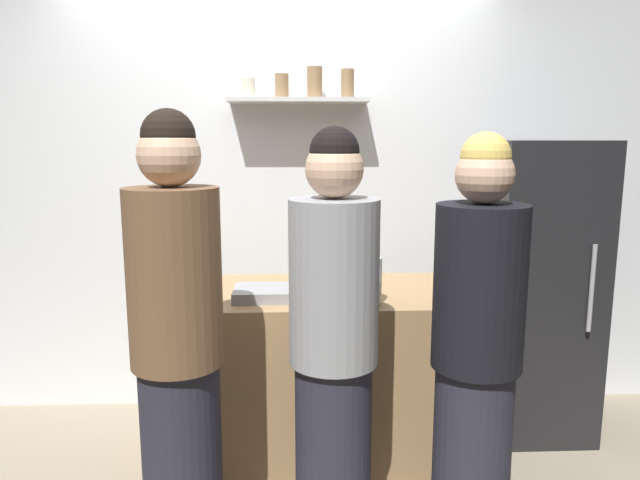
% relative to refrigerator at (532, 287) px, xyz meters
% --- Properties ---
extents(back_wall_assembly, '(4.80, 0.32, 2.60)m').
position_rel_refrigerator_xyz_m(back_wall_assembly, '(-1.43, 0.40, 0.49)').
color(back_wall_assembly, white).
rests_on(back_wall_assembly, ground).
extents(refrigerator, '(0.57, 0.68, 1.63)m').
position_rel_refrigerator_xyz_m(refrigerator, '(0.00, 0.00, 0.00)').
color(refrigerator, black).
rests_on(refrigerator, ground).
extents(counter, '(1.53, 0.72, 0.91)m').
position_rel_refrigerator_xyz_m(counter, '(-1.22, -0.36, -0.36)').
color(counter, '#9E7A51').
rests_on(counter, ground).
extents(baking_pan, '(0.34, 0.24, 0.05)m').
position_rel_refrigerator_xyz_m(baking_pan, '(-1.45, -0.49, 0.12)').
color(baking_pan, gray).
rests_on(baking_pan, counter).
extents(utensil_holder, '(0.09, 0.09, 0.21)m').
position_rel_refrigerator_xyz_m(utensil_holder, '(-1.26, -0.07, 0.16)').
color(utensil_holder, '#B2B2B7').
rests_on(utensil_holder, counter).
extents(wine_bottle_green_glass, '(0.07, 0.07, 0.31)m').
position_rel_refrigerator_xyz_m(wine_bottle_green_glass, '(-1.10, -0.36, 0.21)').
color(wine_bottle_green_glass, '#19471E').
rests_on(wine_bottle_green_glass, counter).
extents(wine_bottle_dark_glass, '(0.07, 0.07, 0.29)m').
position_rel_refrigerator_xyz_m(wine_bottle_dark_glass, '(-1.31, -0.23, 0.20)').
color(wine_bottle_dark_glass, black).
rests_on(wine_bottle_dark_glass, counter).
extents(wine_bottle_amber_glass, '(0.07, 0.07, 0.32)m').
position_rel_refrigerator_xyz_m(wine_bottle_amber_glass, '(-1.11, -0.23, 0.22)').
color(wine_bottle_amber_glass, '#472814').
rests_on(wine_bottle_amber_glass, counter).
extents(water_bottle_plastic, '(0.09, 0.09, 0.26)m').
position_rel_refrigerator_xyz_m(water_bottle_plastic, '(-1.00, -0.61, 0.21)').
color(water_bottle_plastic, silver).
rests_on(water_bottle_plastic, counter).
extents(person_blonde, '(0.34, 0.34, 1.66)m').
position_rel_refrigerator_xyz_m(person_blonde, '(-0.65, -1.04, 0.01)').
color(person_blonde, '#262633').
rests_on(person_blonde, ground).
extents(person_brown_jacket, '(0.34, 0.34, 1.74)m').
position_rel_refrigerator_xyz_m(person_brown_jacket, '(-1.77, -1.05, 0.05)').
color(person_brown_jacket, '#262633').
rests_on(person_brown_jacket, ground).
extents(person_grey_hoodie, '(0.34, 0.34, 1.69)m').
position_rel_refrigerator_xyz_m(person_grey_hoodie, '(-1.19, -0.99, 0.02)').
color(person_grey_hoodie, '#262633').
rests_on(person_grey_hoodie, ground).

